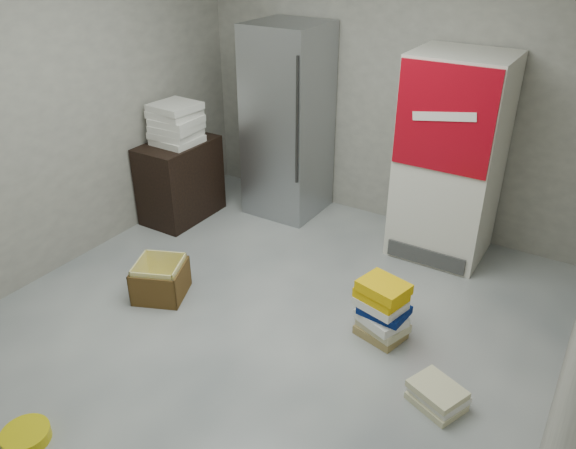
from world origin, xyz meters
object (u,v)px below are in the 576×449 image
Objects in this scene: coke_cooler at (450,159)px; wood_shelf at (180,180)px; cardboard_box at (161,281)px; phonebook_stack_main at (382,309)px; steel_fridge at (288,122)px.

wood_shelf is at bearing -163.72° from coke_cooler.
wood_shelf is at bearing 100.86° from cardboard_box.
wood_shelf is 1.66× the size of phonebook_stack_main.
coke_cooler is at bearing 106.04° from phonebook_stack_main.
phonebook_stack_main is at bearing -88.02° from coke_cooler.
coke_cooler is at bearing 16.28° from wood_shelf.
coke_cooler is 2.63m from wood_shelf.
steel_fridge is 2.08m from cardboard_box.
cardboard_box is (0.80, -1.18, -0.27)m from wood_shelf.
coke_cooler is 3.75× the size of phonebook_stack_main.
phonebook_stack_main reaches higher than cardboard_box.
coke_cooler is at bearing 25.29° from cardboard_box.
phonebook_stack_main is (0.05, -1.44, -0.66)m from coke_cooler.
phonebook_stack_main is 1.79m from cardboard_box.
phonebook_stack_main is at bearing -15.90° from wood_shelf.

